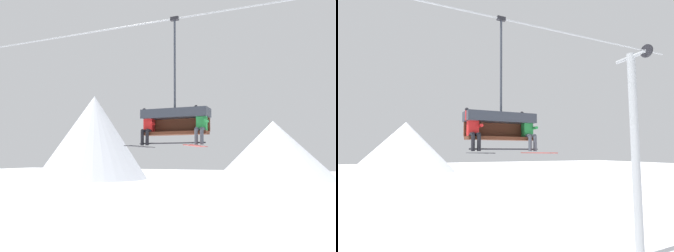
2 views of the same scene
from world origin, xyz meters
TOP-DOWN VIEW (x-y plane):
  - mountain_peak_west at (-31.70, 44.21)m, footprint 21.40×21.40m
  - mountain_peak_central at (1.64, 54.73)m, footprint 22.26×22.26m
  - lift_cable at (0.01, -0.80)m, footprint 18.78×0.05m
  - chairlift_chair at (1.68, -0.73)m, footprint 2.25×0.74m
  - skier_red at (0.76, -0.94)m, footprint 0.48×1.70m
  - skier_green at (2.58, -0.94)m, footprint 0.48×1.70m

SIDE VIEW (x-z plane):
  - skier_red at x=0.76m, z-range 4.44..5.78m
  - skier_green at x=2.58m, z-range 4.44..5.78m
  - chairlift_chair at x=1.68m, z-range 3.29..7.57m
  - mountain_peak_central at x=1.64m, z-range 0.00..11.16m
  - mountain_peak_west at x=-31.70m, z-range 0.00..16.40m
  - lift_cable at x=0.01m, z-range 8.72..8.77m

